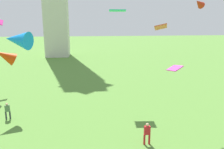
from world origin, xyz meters
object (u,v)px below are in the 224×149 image
Objects in this scene: kite_flying_11 at (17,40)px; kite_flying_2 at (199,3)px; kite_flying_7 at (175,68)px; kite_flying_0 at (161,27)px; person_0 at (147,132)px; kite_flying_6 at (117,11)px; kite_flying_4 at (5,56)px; person_2 at (7,110)px.

kite_flying_2 is at bearing 138.83° from kite_flying_11.
kite_flying_0 is at bearing -11.42° from kite_flying_7.
person_0 is 18.09m from kite_flying_2.
kite_flying_7 is at bearing 96.32° from kite_flying_11.
kite_flying_2 is (8.99, 12.30, 9.74)m from person_0.
kite_flying_6 reaches higher than person_0.
kite_flying_0 reaches higher than kite_flying_11.
person_0 is 14.17m from kite_flying_4.
person_0 is 0.71× the size of kite_flying_4.
kite_flying_4 is 1.28× the size of kite_flying_6.
kite_flying_6 is at bearing 152.29° from kite_flying_11.
kite_flying_2 is at bearing 83.70° from kite_flying_4.
kite_flying_7 is (2.61, -9.98, -4.01)m from kite_flying_6.
kite_flying_6 reaches higher than person_2.
kite_flying_11 is (2.49, -4.50, 1.82)m from kite_flying_4.
person_0 is at bearing 64.29° from kite_flying_7.
kite_flying_2 is 0.93× the size of kite_flying_6.
person_2 is 23.68m from kite_flying_2.
kite_flying_4 is (-11.56, 6.71, 4.70)m from person_0.
kite_flying_2 is 10.36m from kite_flying_6.
kite_flying_6 is (-9.98, -2.64, -0.96)m from kite_flying_2.
kite_flying_4 is at bearing -106.98° from kite_flying_2.
person_2 is at bearing -103.89° from kite_flying_2.
kite_flying_0 reaches higher than person_2.
kite_flying_11 reaches higher than kite_flying_7.
kite_flying_2 is 20.94m from kite_flying_11.
person_2 is at bearing -124.47° from kite_flying_11.
kite_flying_6 reaches higher than kite_flying_11.
kite_flying_11 is at bearing -68.36° from kite_flying_0.
person_2 is at bearing -16.99° from kite_flying_4.
kite_flying_11 is at bearing 165.14° from person_0.
person_2 is at bearing 153.12° from person_0.
kite_flying_11 is (-9.07, 2.22, 6.52)m from person_0.
kite_flying_0 is 1.27× the size of kite_flying_7.
kite_flying_0 reaches higher than kite_flying_4.
person_2 is 15.18m from kite_flying_0.
person_2 is 14.32m from kite_flying_6.
kite_flying_2 reaches higher than kite_flying_11.
person_2 is at bearing 51.33° from kite_flying_7.
kite_flying_4 is at bearing 20.54° from kite_flying_6.
kite_flying_0 is at bearing 111.96° from kite_flying_11.
kite_flying_2 reaches higher than kite_flying_0.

